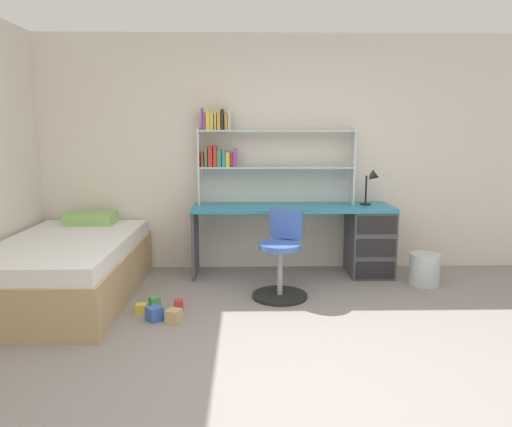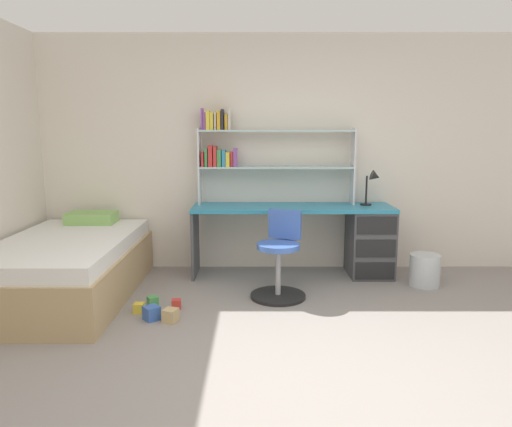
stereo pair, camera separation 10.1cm
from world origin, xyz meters
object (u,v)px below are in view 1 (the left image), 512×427
(toy_block_yellow_2, at_px, (141,309))
(toy_block_red_3, at_px, (179,304))
(toy_block_natural_4, at_px, (174,316))
(waste_bin, at_px, (425,269))
(desk_lamp, at_px, (373,182))
(swivel_chair, at_px, (281,263))
(toy_block_green_0, at_px, (155,302))
(bookshelf_hutch, at_px, (250,149))
(toy_block_blue_1, at_px, (154,314))
(desk, at_px, (346,235))
(bed_platform, at_px, (67,269))

(toy_block_yellow_2, height_order, toy_block_red_3, toy_block_yellow_2)
(toy_block_red_3, bearing_deg, toy_block_natural_4, -89.36)
(waste_bin, height_order, toy_block_red_3, waste_bin)
(desk_lamp, relative_size, swivel_chair, 0.47)
(toy_block_green_0, xyz_separation_m, toy_block_yellow_2, (-0.08, -0.16, -0.00))
(toy_block_green_0, relative_size, toy_block_yellow_2, 1.02)
(waste_bin, bearing_deg, bookshelf_hutch, 163.12)
(toy_block_yellow_2, bearing_deg, toy_block_red_3, 18.98)
(toy_block_blue_1, height_order, toy_block_natural_4, toy_block_blue_1)
(desk, distance_m, swivel_chair, 1.03)
(desk, xyz_separation_m, bookshelf_hutch, (-1.04, 0.16, 0.92))
(toy_block_red_3, bearing_deg, desk_lamp, 27.96)
(desk, xyz_separation_m, toy_block_red_3, (-1.68, -1.01, -0.40))
(toy_block_yellow_2, bearing_deg, bed_platform, 152.09)
(desk_lamp, relative_size, bed_platform, 0.19)
(toy_block_red_3, bearing_deg, desk, 30.95)
(bed_platform, bearing_deg, swivel_chair, 0.31)
(desk, relative_size, toy_block_red_3, 26.45)
(bed_platform, bearing_deg, toy_block_yellow_2, -27.91)
(swivel_chair, bearing_deg, bed_platform, -179.69)
(bed_platform, relative_size, waste_bin, 6.20)
(desk, bearing_deg, swivel_chair, -137.29)
(bookshelf_hutch, bearing_deg, toy_block_red_3, -118.61)
(bookshelf_hutch, xyz_separation_m, toy_block_blue_1, (-0.80, -1.43, -1.30))
(desk_lamp, relative_size, toy_block_green_0, 4.44)
(swivel_chair, distance_m, bed_platform, 1.99)
(desk, bearing_deg, toy_block_natural_4, -141.93)
(toy_block_green_0, xyz_separation_m, toy_block_red_3, (0.22, -0.06, -0.00))
(swivel_chair, distance_m, waste_bin, 1.53)
(desk_lamp, xyz_separation_m, toy_block_natural_4, (-1.95, -1.34, -0.96))
(bed_platform, height_order, waste_bin, bed_platform)
(desk, bearing_deg, bed_platform, -165.56)
(swivel_chair, relative_size, toy_block_green_0, 9.40)
(swivel_chair, bearing_deg, toy_block_blue_1, -152.28)
(desk_lamp, distance_m, toy_block_green_0, 2.57)
(swivel_chair, bearing_deg, waste_bin, 12.13)
(toy_block_yellow_2, bearing_deg, swivel_chair, 18.66)
(bed_platform, bearing_deg, desk, 14.44)
(waste_bin, bearing_deg, desk_lamp, 138.38)
(toy_block_green_0, bearing_deg, desk_lamp, 24.21)
(desk, bearing_deg, bookshelf_hutch, 171.13)
(toy_block_yellow_2, bearing_deg, toy_block_blue_1, -47.32)
(bookshelf_hutch, bearing_deg, waste_bin, -16.88)
(desk_lamp, bearing_deg, toy_block_green_0, -155.79)
(toy_block_red_3, bearing_deg, bookshelf_hutch, 61.39)
(bookshelf_hutch, bearing_deg, swivel_chair, -71.58)
(desk, xyz_separation_m, toy_block_blue_1, (-1.84, -1.27, -0.38))
(desk_lamp, height_order, toy_block_yellow_2, desk_lamp)
(toy_block_green_0, height_order, toy_block_red_3, toy_block_green_0)
(bookshelf_hutch, distance_m, toy_block_natural_4, 2.07)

